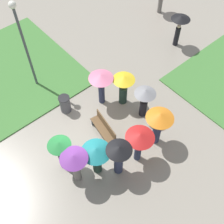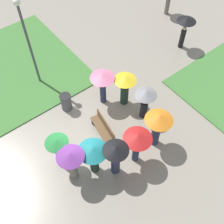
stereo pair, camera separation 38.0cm
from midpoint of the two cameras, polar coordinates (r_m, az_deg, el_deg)
The scene contains 14 objects.
ground_plane at distance 12.81m, azimuth -4.47°, elevation -5.68°, with size 90.00×90.00×0.00m, color gray.
park_bench at distance 12.56m, azimuth -0.89°, elevation -3.27°, with size 1.66×0.69×0.90m.
lamp_post at distance 13.40m, azimuth -16.24°, elevation 14.90°, with size 0.32×0.32×4.77m.
trash_bin at distance 13.57m, azimuth -8.51°, elevation 1.97°, with size 0.55×0.55×0.93m.
crowd_person_purple at distance 10.76m, azimuth -7.28°, elevation -9.70°, with size 1.07×1.07×1.93m.
crowd_person_yellow at distance 13.15m, azimuth 3.46°, elevation 5.33°, with size 1.06×1.06×1.78m.
crowd_person_orange at distance 11.64m, azimuth 10.26°, elevation -2.31°, with size 1.17×1.17×2.02m.
crowd_person_teal at distance 10.93m, azimuth -2.84°, elevation -8.50°, with size 1.18×1.18×1.79m.
crowd_person_black at distance 10.90m, azimuth 1.76°, elevation -8.81°, with size 1.02×1.02×1.94m.
crowd_person_green at distance 11.30m, azimuth -9.85°, elevation -7.38°, with size 0.93×0.93×1.88m.
crowd_person_red at distance 11.04m, azimuth 6.16°, elevation -5.79°, with size 1.17×1.17×1.92m.
crowd_person_pink at distance 12.98m, azimuth -1.09°, elevation 6.32°, with size 1.16×1.16×1.88m.
crowd_person_grey at distance 12.64m, azimuth 7.65°, elevation 2.73°, with size 0.99×0.99×1.77m.
lone_walker_far_path at distance 16.62m, azimuth 15.32°, elevation 16.50°, with size 1.06×1.06×1.93m.
Camera 2 is at (5.91, -3.10, 10.95)m, focal length 45.00 mm.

